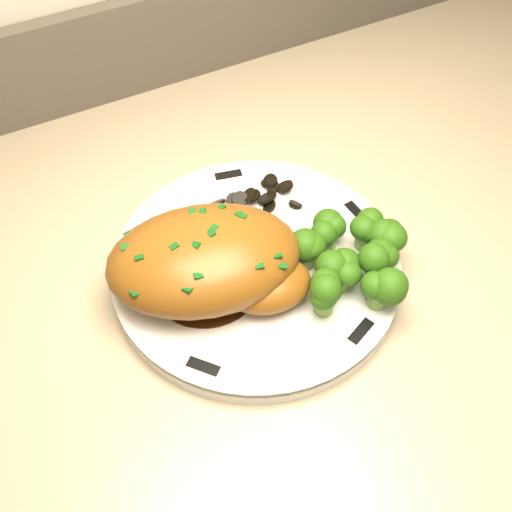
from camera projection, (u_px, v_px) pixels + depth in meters
name	position (u px, v px, depth m)	size (l,w,h in m)	color
plate	(256.00, 268.00, 0.63)	(0.28, 0.28, 0.02)	silver
rim_accent_0	(356.00, 212.00, 0.66)	(0.03, 0.01, 0.00)	black
rim_accent_1	(228.00, 175.00, 0.69)	(0.03, 0.01, 0.00)	black
rim_accent_2	(131.00, 255.00, 0.62)	(0.03, 0.01, 0.00)	black
rim_accent_3	(203.00, 367.00, 0.55)	(0.03, 0.01, 0.00)	black
rim_accent_4	(361.00, 331.00, 0.57)	(0.03, 0.01, 0.00)	black
gravy_pool	(206.00, 281.00, 0.60)	(0.10, 0.10, 0.00)	black
chicken_breast	(211.00, 262.00, 0.58)	(0.20, 0.16, 0.07)	brown
mushroom_pile	(258.00, 210.00, 0.65)	(0.08, 0.06, 0.02)	black
broccoli_florets	(352.00, 258.00, 0.59)	(0.12, 0.11, 0.04)	olive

